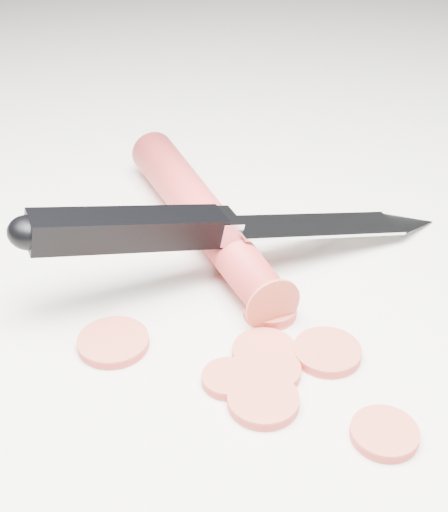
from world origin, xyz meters
TOP-DOWN VIEW (x-y plane):
  - ground at (0.00, 0.00)m, footprint 2.40×2.40m
  - carrot at (0.07, 0.08)m, footprint 0.08×0.22m
  - carrot_slice_0 at (-0.00, -0.07)m, footprint 0.04×0.04m
  - carrot_slice_1 at (0.02, -0.05)m, footprint 0.03×0.03m
  - carrot_slice_2 at (0.05, -0.06)m, footprint 0.04×0.04m
  - carrot_slice_3 at (0.03, -0.12)m, footprint 0.03×0.03m
  - carrot_slice_4 at (0.05, -0.01)m, footprint 0.03×0.03m
  - carrot_slice_5 at (-0.04, 0.02)m, footprint 0.04×0.04m
  - carrot_slice_6 at (-0.01, -0.04)m, footprint 0.03×0.03m
  - carrot_slice_7 at (0.02, -0.04)m, footprint 0.04×0.04m
  - kitchen_knife at (0.07, 0.04)m, footprint 0.30×0.11m

SIDE VIEW (x-z plane):
  - ground at x=0.00m, z-range 0.00..0.00m
  - carrot_slice_7 at x=0.02m, z-range 0.00..0.01m
  - carrot_slice_1 at x=0.02m, z-range 0.00..0.01m
  - carrot_slice_3 at x=0.03m, z-range 0.00..0.01m
  - carrot_slice_6 at x=-0.01m, z-range 0.00..0.01m
  - carrot_slice_5 at x=-0.04m, z-range 0.00..0.01m
  - carrot_slice_2 at x=0.05m, z-range 0.00..0.01m
  - carrot_slice_0 at x=0.00m, z-range 0.00..0.01m
  - carrot_slice_4 at x=0.05m, z-range 0.00..0.01m
  - carrot at x=0.07m, z-range 0.00..0.03m
  - kitchen_knife at x=0.07m, z-range 0.00..0.07m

